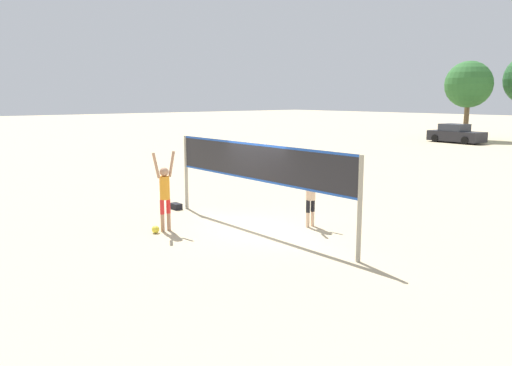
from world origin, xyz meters
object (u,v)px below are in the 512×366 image
at_px(volleyball, 156,229).
at_px(parked_car_near, 456,134).
at_px(player_blocker, 311,192).
at_px(tree_right_cluster, 469,85).
at_px(gear_bag, 176,206).
at_px(player_spiker, 165,189).
at_px(volleyball_net, 256,169).

distance_m(volleyball, parked_car_near, 34.31).
xyz_separation_m(player_blocker, tree_right_cluster, (-12.22, 32.68, 3.81)).
bearing_deg(gear_bag, player_blocker, 21.56).
relative_size(volleyball, gear_bag, 0.49).
bearing_deg(player_spiker, volleyball, -177.74).
bearing_deg(gear_bag, player_spiker, -36.81).
bearing_deg(parked_car_near, volleyball, -69.76).
bearing_deg(volleyball_net, tree_right_cluster, 108.61).
height_order(player_blocker, tree_right_cluster, tree_right_cluster).
distance_m(gear_bag, parked_car_near, 31.81).
bearing_deg(parked_car_near, tree_right_cluster, 110.38).
height_order(player_spiker, tree_right_cluster, tree_right_cluster).
bearing_deg(tree_right_cluster, player_blocker, -69.49).
bearing_deg(gear_bag, tree_right_cluster, 102.55).
distance_m(player_spiker, tree_right_cluster, 37.67).
xyz_separation_m(volleyball_net, parked_car_near, (-10.56, 30.74, -1.07)).
distance_m(volleyball_net, tree_right_cluster, 36.15).
height_order(volleyball_net, parked_car_near, volleyball_net).
relative_size(player_blocker, tree_right_cluster, 0.28).
xyz_separation_m(volleyball, tree_right_cluster, (-9.94, 36.50, 4.73)).
distance_m(player_spiker, volleyball, 1.14).
bearing_deg(gear_bag, volleyball_net, 5.04).
xyz_separation_m(player_blocker, gear_bag, (-4.55, -1.80, -0.92)).
distance_m(volleyball, gear_bag, 3.04).
distance_m(player_blocker, volleyball, 4.54).
xyz_separation_m(volleyball_net, volleyball, (-1.55, -2.36, -1.66)).
bearing_deg(volleyball, player_blocker, 59.15).
height_order(volleyball, tree_right_cluster, tree_right_cluster).
bearing_deg(volleyball_net, player_blocker, 63.44).
height_order(player_blocker, parked_car_near, player_blocker).
relative_size(volleyball_net, parked_car_near, 1.60).
height_order(gear_bag, tree_right_cluster, tree_right_cluster).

